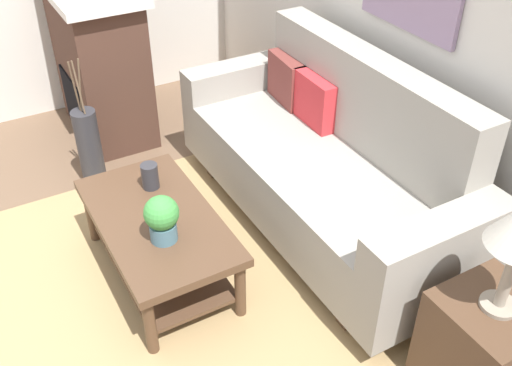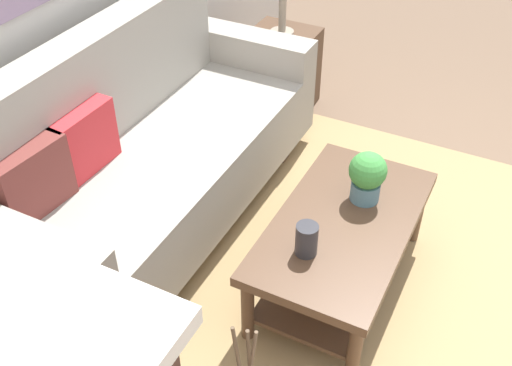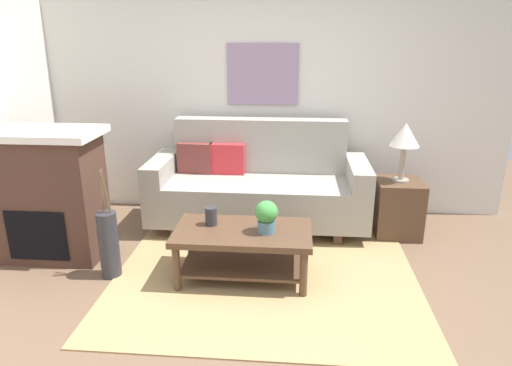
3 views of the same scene
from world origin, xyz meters
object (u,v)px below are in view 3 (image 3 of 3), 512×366
table_lamp (405,137)px  throw_pillow_crimson (227,159)px  tabletop_vase (211,216)px  coffee_table (243,243)px  potted_plant_tabletop (267,216)px  floor_vase (109,245)px  fireplace (47,194)px  throw_pillow_maroon (195,158)px  side_table (398,208)px  framed_painting (262,74)px  couch (259,186)px

table_lamp → throw_pillow_crimson: bearing=172.3°
tabletop_vase → coffee_table: bearing=-16.1°
potted_plant_tabletop → floor_vase: potted_plant_tabletop is taller
fireplace → table_lamp: bearing=12.8°
throw_pillow_crimson → fireplace: fireplace is taller
coffee_table → floor_vase: 1.10m
throw_pillow_maroon → coffee_table: throw_pillow_maroon is taller
coffee_table → throw_pillow_maroon: bearing=117.6°
side_table → framed_painting: size_ratio=0.75×
coffee_table → throw_pillow_crimson: bearing=103.8°
throw_pillow_maroon → potted_plant_tabletop: (0.83, -1.25, -0.11)m
table_lamp → fireplace: 3.29m
throw_pillow_maroon → tabletop_vase: 1.22m
table_lamp → floor_vase: (-2.53, -1.05, -0.71)m
throw_pillow_crimson → coffee_table: (0.30, -1.22, -0.37)m
throw_pillow_maroon → coffee_table: size_ratio=0.33×
floor_vase → framed_painting: framed_painting is taller
couch → throw_pillow_maroon: (-0.68, 0.13, 0.25)m
fireplace → framed_painting: size_ratio=1.56×
couch → throw_pillow_crimson: (-0.34, 0.13, 0.25)m
tabletop_vase → table_lamp: 1.99m
throw_pillow_maroon → table_lamp: 2.11m
fireplace → couch: bearing=24.9°
tabletop_vase → floor_vase: tabletop_vase is taller
potted_plant_tabletop → fireplace: fireplace is taller
potted_plant_tabletop → coffee_table: bearing=171.3°
fireplace → tabletop_vase: bearing=-7.1°
throw_pillow_crimson → potted_plant_tabletop: 1.35m
table_lamp → couch: bearing=175.6°
throw_pillow_maroon → tabletop_vase: bearing=-72.1°
potted_plant_tabletop → table_lamp: table_lamp is taller
throw_pillow_crimson → tabletop_vase: bearing=-88.5°
tabletop_vase → table_lamp: size_ratio=0.27×
couch → framed_painting: framed_painting is taller
tabletop_vase → fireplace: 1.50m
throw_pillow_maroon → side_table: (2.07, -0.23, -0.40)m
coffee_table → floor_vase: size_ratio=1.95×
throw_pillow_maroon → floor_vase: 1.42m
throw_pillow_crimson → floor_vase: (-0.80, -1.29, -0.40)m
potted_plant_tabletop → side_table: potted_plant_tabletop is taller
framed_painting → tabletop_vase: bearing=-101.7°
throw_pillow_maroon → throw_pillow_crimson: (0.34, 0.00, 0.00)m
throw_pillow_maroon → table_lamp: table_lamp is taller
side_table → framed_painting: 1.95m
coffee_table → floor_vase: floor_vase is taller
couch → side_table: 1.40m
couch → throw_pillow_maroon: 0.73m
floor_vase → couch: bearing=45.7°
throw_pillow_crimson → floor_vase: throw_pillow_crimson is taller
side_table → fireplace: 3.28m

